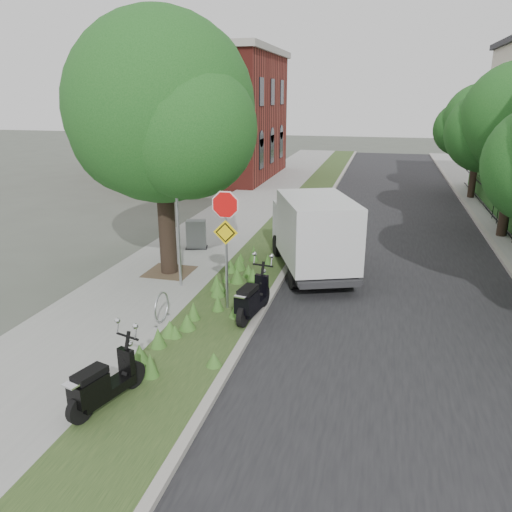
% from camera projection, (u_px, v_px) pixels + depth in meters
% --- Properties ---
extents(ground, '(120.00, 120.00, 0.00)m').
position_uv_depth(ground, '(275.00, 327.00, 12.22)').
color(ground, '#4C5147').
rests_on(ground, ground).
extents(sidewalk_near, '(3.50, 60.00, 0.12)m').
position_uv_depth(sidewalk_near, '(230.00, 220.00, 22.42)').
color(sidewalk_near, gray).
rests_on(sidewalk_near, ground).
extents(verge, '(2.00, 60.00, 0.12)m').
position_uv_depth(verge, '(290.00, 224.00, 21.77)').
color(verge, '#263F1B').
rests_on(verge, ground).
extents(kerb_near, '(0.20, 60.00, 0.13)m').
position_uv_depth(kerb_near, '(312.00, 225.00, 21.54)').
color(kerb_near, '#9E9991').
rests_on(kerb_near, ground).
extents(road, '(7.00, 60.00, 0.01)m').
position_uv_depth(road, '(396.00, 232.00, 20.73)').
color(road, black).
rests_on(road, ground).
extents(kerb_far, '(0.20, 60.00, 0.13)m').
position_uv_depth(kerb_far, '(487.00, 236.00, 19.89)').
color(kerb_far, '#9E9991').
rests_on(kerb_far, ground).
extents(street_tree_main, '(6.21, 5.54, 7.66)m').
position_uv_depth(street_tree_main, '(159.00, 118.00, 14.34)').
color(street_tree_main, black).
rests_on(street_tree_main, ground).
extents(bare_post, '(0.08, 0.08, 4.00)m').
position_uv_depth(bare_post, '(178.00, 219.00, 13.98)').
color(bare_post, '#A5A8AD').
rests_on(bare_post, ground).
extents(bike_hoop, '(0.06, 0.78, 0.77)m').
position_uv_depth(bike_hoop, '(161.00, 307.00, 12.15)').
color(bike_hoop, '#A5A8AD').
rests_on(bike_hoop, ground).
extents(sign_assembly, '(0.94, 0.08, 3.22)m').
position_uv_depth(sign_assembly, '(226.00, 226.00, 12.37)').
color(sign_assembly, '#A5A8AD').
rests_on(sign_assembly, ground).
extents(fence_far, '(0.04, 24.00, 1.00)m').
position_uv_depth(fence_far, '(508.00, 222.00, 19.54)').
color(fence_far, black).
rests_on(fence_far, ground).
extents(brick_building, '(9.40, 10.40, 8.30)m').
position_uv_depth(brick_building, '(207.00, 114.00, 33.43)').
color(brick_building, maroon).
rests_on(brick_building, ground).
extents(far_tree_c, '(4.37, 3.89, 5.93)m').
position_uv_depth(far_tree_c, '(479.00, 125.00, 26.01)').
color(far_tree_c, black).
rests_on(far_tree_c, ground).
extents(scooter_near, '(0.70, 1.74, 0.85)m').
position_uv_depth(scooter_near, '(99.00, 389.00, 8.72)').
color(scooter_near, black).
rests_on(scooter_near, ground).
extents(scooter_far, '(0.56, 1.88, 0.90)m').
position_uv_depth(scooter_far, '(251.00, 303.00, 12.27)').
color(scooter_far, black).
rests_on(scooter_far, ground).
extents(box_truck, '(3.39, 5.06, 2.14)m').
position_uv_depth(box_truck, '(313.00, 231.00, 15.53)').
color(box_truck, '#262628').
rests_on(box_truck, ground).
extents(utility_cabinet, '(0.88, 0.70, 1.03)m').
position_uv_depth(utility_cabinet, '(196.00, 235.00, 18.00)').
color(utility_cabinet, '#262628').
rests_on(utility_cabinet, ground).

